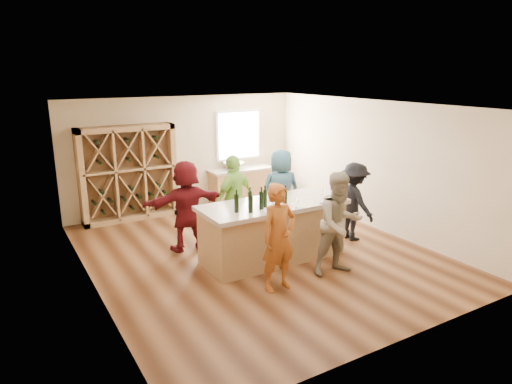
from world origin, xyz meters
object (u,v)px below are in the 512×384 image
wine_bottle_b (251,204)px  person_far_mid (235,199)px  sink (234,166)px  wine_bottle_c (250,200)px  wine_bottle_a (237,203)px  wine_bottle_e (265,198)px  person_server (354,202)px  wine_bottle_d (261,200)px  person_far_right (281,191)px  person_near_left (279,237)px  person_near_right (340,224)px  wine_bottle_f (285,198)px  wine_rack (128,174)px  tasting_counter_base (273,233)px  person_far_left (187,205)px

wine_bottle_b → person_far_mid: 1.58m
sink → wine_bottle_c: (-1.62, -3.68, 0.22)m
wine_bottle_b → wine_bottle_c: 0.22m
wine_bottle_a → wine_bottle_e: 0.58m
wine_bottle_c → person_server: (2.52, 0.11, -0.43)m
wine_bottle_d → person_server: bearing=5.8°
person_server → person_far_right: 1.55m
person_far_right → wine_bottle_c: bearing=51.2°
person_near_left → wine_bottle_b: bearing=90.6°
sink → wine_bottle_d: bearing=-111.1°
person_near_right → wine_bottle_f: (-0.57, 0.80, 0.34)m
wine_rack → person_near_right: 5.26m
wine_bottle_a → person_far_mid: size_ratio=0.18×
sink → wine_bottle_c: wine_bottle_c is taller
person_server → person_far_right: (-1.03, 1.15, 0.10)m
person_near_right → wine_bottle_b: bearing=154.5°
person_near_left → person_near_right: size_ratio=0.97×
person_server → wine_bottle_f: (-1.92, -0.31, 0.42)m
wine_bottle_c → wine_bottle_d: wine_bottle_d is taller
person_far_right → wine_bottle_d: bearing=57.0°
tasting_counter_base → wine_bottle_f: wine_bottle_f is taller
wine_bottle_d → person_far_mid: 1.46m
wine_rack → person_far_left: wine_rack is taller
person_far_left → person_far_mid: bearing=176.7°
tasting_counter_base → wine_bottle_d: wine_bottle_d is taller
person_far_right → wine_bottle_f: bearing=69.5°
wine_bottle_b → person_far_mid: (0.47, 1.47, -0.34)m
wine_bottle_a → person_far_mid: bearing=63.5°
person_near_right → person_far_right: 2.28m
sink → wine_bottle_c: size_ratio=1.78×
person_server → person_near_left: bearing=115.0°
wine_bottle_c → person_far_right: (1.48, 1.27, -0.33)m
wine_bottle_a → person_far_left: size_ratio=0.18×
person_far_right → person_far_mid: bearing=10.3°
wine_bottle_b → wine_bottle_f: wine_bottle_b is taller
wine_bottle_d → person_near_right: size_ratio=0.18×
wine_bottle_b → person_far_left: size_ratio=0.17×
tasting_counter_base → person_far_right: bearing=51.2°
wine_bottle_b → person_near_right: person_near_right is taller
wine_bottle_e → person_far_right: size_ratio=0.17×
wine_bottle_c → person_far_mid: bearing=73.9°
sink → wine_bottle_c: 4.03m
sink → wine_bottle_e: 3.95m
tasting_counter_base → person_near_left: person_near_left is taller
person_near_left → person_far_right: bearing=51.7°
wine_bottle_a → wine_bottle_e: bearing=2.9°
sink → wine_bottle_b: size_ratio=1.75×
person_near_left → person_far_left: bearing=100.4°
wine_bottle_f → wine_bottle_e: bearing=152.3°
person_near_right → tasting_counter_base: bearing=126.3°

